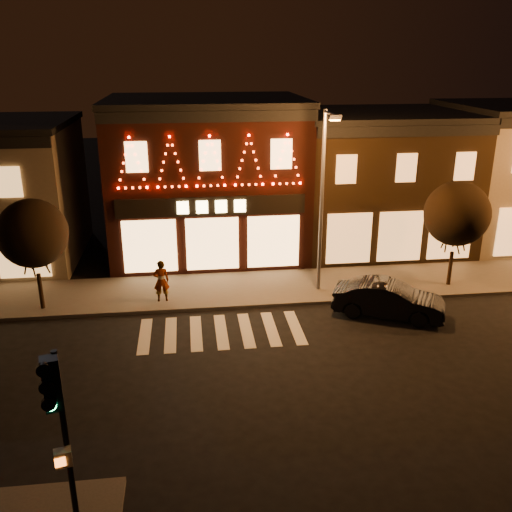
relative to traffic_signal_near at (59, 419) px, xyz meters
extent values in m
plane|color=black|center=(3.84, 6.22, -3.61)|extent=(120.00, 120.00, 0.00)
cube|color=#47423D|center=(5.84, 14.22, -3.54)|extent=(44.00, 4.00, 0.15)
cube|color=black|center=(3.84, 20.22, 0.39)|extent=(10.00, 8.00, 8.00)
cube|color=black|center=(3.84, 20.22, 4.54)|extent=(10.20, 8.20, 0.30)
cube|color=black|center=(3.84, 16.17, 4.14)|extent=(10.00, 0.25, 0.50)
cube|color=black|center=(3.84, 16.12, -0.01)|extent=(9.00, 0.15, 0.90)
cube|color=#FFD87F|center=(3.84, 16.02, -0.01)|extent=(3.40, 0.08, 0.60)
cube|color=black|center=(13.34, 20.22, -0.01)|extent=(9.00, 8.00, 7.20)
cube|color=black|center=(13.34, 20.22, 3.74)|extent=(9.20, 8.20, 0.30)
cube|color=black|center=(13.34, 16.17, 3.34)|extent=(9.00, 0.25, 0.50)
cylinder|color=black|center=(0.04, 0.15, -1.01)|extent=(0.13, 0.13, 4.91)
cube|color=black|center=(-0.02, -0.08, 0.86)|extent=(0.41, 0.39, 1.12)
cylinder|color=#19FF72|center=(-0.06, -0.24, 0.49)|extent=(0.24, 0.12, 0.23)
cube|color=beige|center=(-0.01, -0.06, -0.90)|extent=(0.39, 0.31, 0.36)
cylinder|color=#59595E|center=(8.57, 13.65, 0.59)|extent=(0.16, 0.16, 8.11)
cylinder|color=#59595E|center=(8.56, 12.84, 4.54)|extent=(0.12, 1.62, 0.10)
cube|color=#59595E|center=(8.55, 12.03, 4.49)|extent=(0.51, 0.29, 0.18)
cube|color=orange|center=(8.55, 12.03, 4.38)|extent=(0.39, 0.21, 0.05)
cylinder|color=black|center=(-3.63, 13.08, -2.68)|extent=(0.18, 0.18, 1.56)
sphere|color=black|center=(-3.63, 13.08, -0.11)|extent=(2.86, 2.86, 2.86)
cylinder|color=black|center=(14.80, 13.41, -2.66)|extent=(0.18, 0.18, 1.61)
sphere|color=black|center=(14.80, 13.41, -0.01)|extent=(2.95, 2.95, 2.95)
imported|color=black|center=(10.90, 10.79, -2.86)|extent=(4.81, 3.35, 1.50)
imported|color=gray|center=(1.44, 13.21, -2.52)|extent=(0.72, 0.50, 1.88)
camera|label=1|loc=(2.72, -9.82, 6.86)|focal=39.49mm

